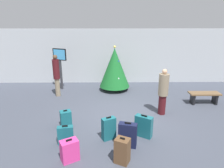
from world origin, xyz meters
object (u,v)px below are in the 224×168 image
at_px(suitcase_5, 122,151).
at_px(suitcase_6, 144,126).
at_px(traveller_1, 56,74).
at_px(suitcase_0, 128,135).
at_px(holiday_tree, 115,68).
at_px(suitcase_2, 66,119).
at_px(traveller_0, 163,91).
at_px(suitcase_3, 66,135).
at_px(waiting_bench, 204,96).
at_px(suitcase_4, 109,129).
at_px(suitcase_1, 70,151).
at_px(flight_info_kiosk, 60,62).

distance_m(suitcase_5, suitcase_6, 1.32).
relative_size(traveller_1, suitcase_0, 2.63).
distance_m(holiday_tree, suitcase_6, 4.36).
xyz_separation_m(suitcase_0, suitcase_2, (-1.88, 1.06, -0.06)).
distance_m(traveller_0, suitcase_3, 3.67).
relative_size(waiting_bench, suitcase_5, 1.84).
bearing_deg(waiting_bench, suitcase_4, -147.18).
bearing_deg(traveller_1, suitcase_5, -59.68).
height_order(traveller_1, suitcase_0, traveller_1).
relative_size(holiday_tree, suitcase_1, 3.78).
xyz_separation_m(traveller_0, suitcase_1, (-2.88, -2.52, -0.62)).
xyz_separation_m(traveller_0, traveller_1, (-4.27, 1.93, 0.13)).
xyz_separation_m(traveller_1, suitcase_5, (2.66, -4.54, -0.70)).
height_order(holiday_tree, traveller_1, holiday_tree).
relative_size(suitcase_1, suitcase_4, 0.83).
relative_size(traveller_0, suitcase_3, 3.07).
xyz_separation_m(flight_info_kiosk, suitcase_2, (1.01, -3.80, -1.10)).
relative_size(suitcase_3, suitcase_5, 0.82).
height_order(traveller_0, suitcase_5, traveller_0).
distance_m(flight_info_kiosk, suitcase_5, 6.23).
xyz_separation_m(holiday_tree, suitcase_5, (0.04, -5.35, -0.82)).
bearing_deg(suitcase_4, waiting_bench, 32.82).
xyz_separation_m(suitcase_3, suitcase_6, (2.21, 0.32, 0.07)).
bearing_deg(waiting_bench, traveller_0, -155.03).
xyz_separation_m(flight_info_kiosk, suitcase_1, (1.44, -5.42, -1.11)).
xyz_separation_m(suitcase_1, suitcase_6, (1.96, 1.04, 0.05)).
distance_m(suitcase_2, suitcase_3, 0.92).
xyz_separation_m(flight_info_kiosk, suitcase_5, (2.70, -5.51, -1.06)).
height_order(suitcase_0, suitcase_5, suitcase_0).
distance_m(flight_info_kiosk, suitcase_1, 5.72).
height_order(traveller_1, suitcase_2, traveller_1).
xyz_separation_m(holiday_tree, suitcase_3, (-1.47, -4.54, -0.88)).
relative_size(traveller_0, suitcase_4, 2.42).
distance_m(waiting_bench, suitcase_5, 5.04).
relative_size(traveller_1, suitcase_3, 3.43).
relative_size(suitcase_1, suitcase_6, 0.85).
relative_size(flight_info_kiosk, suitcase_0, 2.84).
distance_m(holiday_tree, suitcase_2, 4.09).
bearing_deg(traveller_0, suitcase_5, -121.86).
xyz_separation_m(waiting_bench, suitcase_3, (-5.12, -2.72, -0.09)).
height_order(suitcase_2, suitcase_5, suitcase_5).
relative_size(waiting_bench, suitcase_0, 1.73).
bearing_deg(holiday_tree, suitcase_1, -103.10).
bearing_deg(suitcase_2, traveller_0, 15.16).
distance_m(waiting_bench, suitcase_6, 3.77).
relative_size(suitcase_1, suitcase_2, 0.99).
height_order(suitcase_0, suitcase_4, suitcase_0).
xyz_separation_m(flight_info_kiosk, waiting_bench, (6.30, -1.98, -1.03)).
xyz_separation_m(suitcase_1, suitcase_2, (-0.43, 1.62, 0.00)).
xyz_separation_m(traveller_0, suitcase_0, (-1.43, -1.96, -0.55)).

